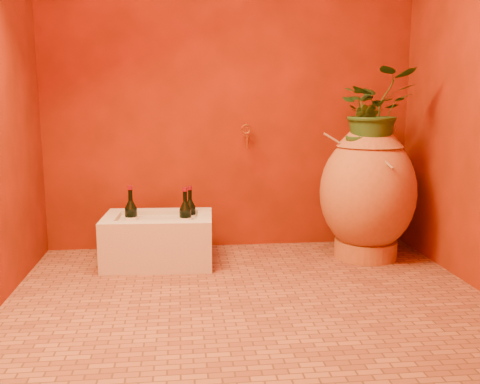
{
  "coord_description": "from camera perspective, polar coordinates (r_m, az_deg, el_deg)",
  "views": [
    {
      "loc": [
        -0.34,
        -2.65,
        1.03
      ],
      "look_at": [
        -0.0,
        0.35,
        0.49
      ],
      "focal_mm": 40.0,
      "sensor_mm": 36.0,
      "label": 1
    }
  ],
  "objects": [
    {
      "name": "amphora",
      "position": [
        3.52,
        13.46,
        0.04
      ],
      "size": [
        0.74,
        0.74,
        0.87
      ],
      "rotation": [
        0.0,
        0.0,
        -0.24
      ],
      "color": "#B56133",
      "rests_on": "floor"
    },
    {
      "name": "wall_tap",
      "position": [
        3.61,
        0.66,
        6.12
      ],
      "size": [
        0.07,
        0.14,
        0.15
      ],
      "color": "#A96927",
      "rests_on": "wall_back"
    },
    {
      "name": "wine_bottle_b",
      "position": [
        3.43,
        -5.33,
        -2.61
      ],
      "size": [
        0.07,
        0.07,
        0.3
      ],
      "color": "black",
      "rests_on": "stone_basin"
    },
    {
      "name": "wall_back",
      "position": [
        3.67,
        -1.1,
        13.48
      ],
      "size": [
        2.5,
        0.02,
        2.5
      ],
      "primitive_type": "cube",
      "color": "#5A1B05",
      "rests_on": "ground"
    },
    {
      "name": "plant_main",
      "position": [
        3.47,
        14.19,
        8.48
      ],
      "size": [
        0.47,
        0.41,
        0.52
      ],
      "primitive_type": "imported",
      "rotation": [
        0.0,
        0.0,
        0.02
      ],
      "color": "#224C1B",
      "rests_on": "amphora"
    },
    {
      "name": "floor",
      "position": [
        2.86,
        0.9,
        -11.03
      ],
      "size": [
        2.5,
        2.5,
        0.0
      ],
      "primitive_type": "plane",
      "color": "brown",
      "rests_on": "ground"
    },
    {
      "name": "wine_bottle_c",
      "position": [
        3.38,
        -11.53,
        -2.84
      ],
      "size": [
        0.08,
        0.08,
        0.33
      ],
      "color": "black",
      "rests_on": "stone_basin"
    },
    {
      "name": "plant_side",
      "position": [
        3.4,
        12.82,
        6.21
      ],
      "size": [
        0.24,
        0.23,
        0.35
      ],
      "primitive_type": "imported",
      "rotation": [
        0.0,
        0.0,
        -0.46
      ],
      "color": "#224C1B",
      "rests_on": "amphora"
    },
    {
      "name": "wine_bottle_a",
      "position": [
        3.33,
        -5.85,
        -2.94
      ],
      "size": [
        0.08,
        0.08,
        0.31
      ],
      "color": "black",
      "rests_on": "stone_basin"
    },
    {
      "name": "stone_basin",
      "position": [
        3.39,
        -8.69,
        -5.13
      ],
      "size": [
        0.69,
        0.49,
        0.31
      ],
      "rotation": [
        0.0,
        0.0,
        -0.06
      ],
      "color": "beige",
      "rests_on": "floor"
    }
  ]
}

